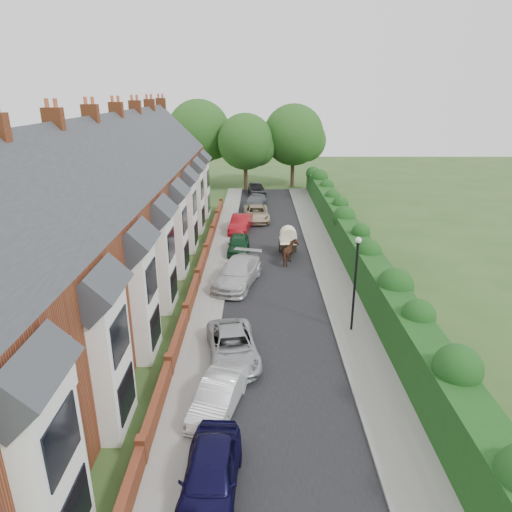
{
  "coord_description": "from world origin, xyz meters",
  "views": [
    {
      "loc": [
        -1.49,
        -17.03,
        11.87
      ],
      "look_at": [
        -1.59,
        9.41,
        2.2
      ],
      "focal_mm": 32.0,
      "sensor_mm": 36.0,
      "label": 1
    }
  ],
  "objects_px": {
    "horse": "(290,253)",
    "car_red": "(241,223)",
    "lamppost": "(356,273)",
    "car_grey": "(255,202)",
    "car_silver_a": "(219,395)",
    "car_beige": "(257,213)",
    "car_green": "(239,244)",
    "car_silver_b": "(233,346)",
    "car_navy": "(210,475)",
    "horse_cart": "(288,239)",
    "car_black": "(257,189)",
    "car_white": "(238,273)"
  },
  "relations": [
    {
      "from": "lamppost",
      "to": "horse_cart",
      "type": "xyz_separation_m",
      "value": [
        -2.56,
        11.95,
        -2.08
      ]
    },
    {
      "from": "car_black",
      "to": "car_red",
      "type": "bearing_deg",
      "value": -103.58
    },
    {
      "from": "car_red",
      "to": "car_black",
      "type": "height_order",
      "value": "car_black"
    },
    {
      "from": "car_grey",
      "to": "horse",
      "type": "relative_size",
      "value": 2.52
    },
    {
      "from": "car_silver_b",
      "to": "car_beige",
      "type": "xyz_separation_m",
      "value": [
        1.05,
        24.03,
        0.04
      ]
    },
    {
      "from": "lamppost",
      "to": "car_red",
      "type": "relative_size",
      "value": 1.16
    },
    {
      "from": "lamppost",
      "to": "car_beige",
      "type": "relative_size",
      "value": 1.02
    },
    {
      "from": "car_green",
      "to": "horse",
      "type": "height_order",
      "value": "horse"
    },
    {
      "from": "car_grey",
      "to": "lamppost",
      "type": "bearing_deg",
      "value": -70.05
    },
    {
      "from": "car_beige",
      "to": "horse_cart",
      "type": "distance_m",
      "value": 9.8
    },
    {
      "from": "lamppost",
      "to": "car_grey",
      "type": "distance_m",
      "value": 26.56
    },
    {
      "from": "car_white",
      "to": "car_silver_b",
      "type": "bearing_deg",
      "value": -74.96
    },
    {
      "from": "lamppost",
      "to": "car_black",
      "type": "height_order",
      "value": "lamppost"
    },
    {
      "from": "car_red",
      "to": "horse_cart",
      "type": "distance_m",
      "value": 7.02
    },
    {
      "from": "car_silver_b",
      "to": "car_black",
      "type": "height_order",
      "value": "car_black"
    },
    {
      "from": "car_navy",
      "to": "car_beige",
      "type": "bearing_deg",
      "value": 90.16
    },
    {
      "from": "car_green",
      "to": "car_red",
      "type": "distance_m",
      "value": 5.6
    },
    {
      "from": "car_navy",
      "to": "horse_cart",
      "type": "distance_m",
      "value": 22.47
    },
    {
      "from": "car_white",
      "to": "car_silver_a",
      "type": "bearing_deg",
      "value": -76.87
    },
    {
      "from": "car_navy",
      "to": "car_red",
      "type": "bearing_deg",
      "value": 92.7
    },
    {
      "from": "car_silver_a",
      "to": "horse",
      "type": "bearing_deg",
      "value": 91.1
    },
    {
      "from": "car_navy",
      "to": "car_white",
      "type": "xyz_separation_m",
      "value": [
        0.16,
        16.3,
        0.06
      ]
    },
    {
      "from": "horse",
      "to": "car_black",
      "type": "bearing_deg",
      "value": -66.14
    },
    {
      "from": "car_navy",
      "to": "horse",
      "type": "xyz_separation_m",
      "value": [
        3.78,
        20.0,
        0.1
      ]
    },
    {
      "from": "lamppost",
      "to": "car_silver_a",
      "type": "distance_m",
      "value": 9.29
    },
    {
      "from": "car_grey",
      "to": "car_silver_b",
      "type": "bearing_deg",
      "value": -83.08
    },
    {
      "from": "car_silver_a",
      "to": "car_black",
      "type": "bearing_deg",
      "value": 102.53
    },
    {
      "from": "car_silver_b",
      "to": "car_grey",
      "type": "xyz_separation_m",
      "value": [
        0.91,
        28.54,
        0.06
      ]
    },
    {
      "from": "car_green",
      "to": "horse",
      "type": "bearing_deg",
      "value": -31.46
    },
    {
      "from": "car_white",
      "to": "horse",
      "type": "bearing_deg",
      "value": 59.85
    },
    {
      "from": "car_silver_b",
      "to": "car_beige",
      "type": "relative_size",
      "value": 0.95
    },
    {
      "from": "car_navy",
      "to": "car_black",
      "type": "distance_m",
      "value": 42.9
    },
    {
      "from": "car_grey",
      "to": "horse",
      "type": "xyz_separation_m",
      "value": [
        2.57,
        -16.13,
        0.11
      ]
    },
    {
      "from": "car_silver_b",
      "to": "car_black",
      "type": "bearing_deg",
      "value": 78.72
    },
    {
      "from": "horse_cart",
      "to": "car_beige",
      "type": "bearing_deg",
      "value": 104.43
    },
    {
      "from": "car_silver_a",
      "to": "car_green",
      "type": "distance_m",
      "value": 18.4
    },
    {
      "from": "car_green",
      "to": "car_grey",
      "type": "bearing_deg",
      "value": 85.73
    },
    {
      "from": "car_red",
      "to": "lamppost",
      "type": "bearing_deg",
      "value": -62.72
    },
    {
      "from": "lamppost",
      "to": "car_white",
      "type": "height_order",
      "value": "lamppost"
    },
    {
      "from": "car_white",
      "to": "horse",
      "type": "relative_size",
      "value": 2.79
    },
    {
      "from": "car_black",
      "to": "car_beige",
      "type": "bearing_deg",
      "value": -98.21
    },
    {
      "from": "horse",
      "to": "car_red",
      "type": "bearing_deg",
      "value": -46.58
    },
    {
      "from": "car_beige",
      "to": "car_grey",
      "type": "xyz_separation_m",
      "value": [
        -0.14,
        4.51,
        0.02
      ]
    },
    {
      "from": "lamppost",
      "to": "car_white",
      "type": "xyz_separation_m",
      "value": [
        -6.18,
        6.1,
        -2.49
      ]
    },
    {
      "from": "car_grey",
      "to": "car_black",
      "type": "height_order",
      "value": "car_black"
    },
    {
      "from": "car_silver_b",
      "to": "car_grey",
      "type": "bearing_deg",
      "value": 78.59
    },
    {
      "from": "car_red",
      "to": "horse",
      "type": "xyz_separation_m",
      "value": [
        3.84,
        -8.0,
        0.1
      ]
    },
    {
      "from": "car_white",
      "to": "car_beige",
      "type": "distance_m",
      "value": 15.38
    },
    {
      "from": "car_beige",
      "to": "horse",
      "type": "height_order",
      "value": "horse"
    },
    {
      "from": "car_navy",
      "to": "horse",
      "type": "height_order",
      "value": "horse"
    }
  ]
}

